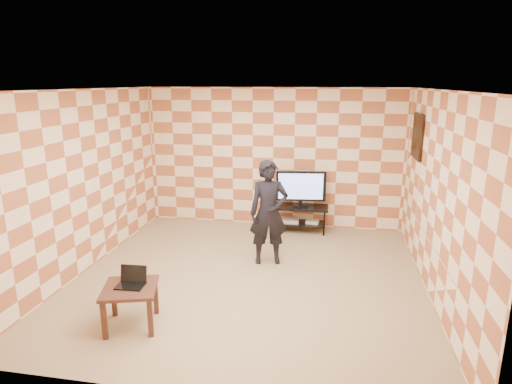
# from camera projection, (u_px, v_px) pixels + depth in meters

# --- Properties ---
(floor) EXTENTS (5.00, 5.00, 0.00)m
(floor) POSITION_uv_depth(u_px,v_px,m) (249.00, 277.00, 6.30)
(floor) COLOR tan
(floor) RESTS_ON ground
(wall_back) EXTENTS (5.00, 0.02, 2.70)m
(wall_back) POSITION_uv_depth(u_px,v_px,m) (273.00, 158.00, 8.35)
(wall_back) COLOR #F7DFB8
(wall_back) RESTS_ON ground
(wall_front) EXTENTS (5.00, 0.02, 2.70)m
(wall_front) POSITION_uv_depth(u_px,v_px,m) (191.00, 260.00, 3.58)
(wall_front) COLOR #F7DFB8
(wall_front) RESTS_ON ground
(wall_left) EXTENTS (0.02, 5.00, 2.70)m
(wall_left) POSITION_uv_depth(u_px,v_px,m) (85.00, 182.00, 6.40)
(wall_left) COLOR #F7DFB8
(wall_left) RESTS_ON ground
(wall_right) EXTENTS (0.02, 5.00, 2.70)m
(wall_right) POSITION_uv_depth(u_px,v_px,m) (437.00, 197.00, 5.54)
(wall_right) COLOR #F7DFB8
(wall_right) RESTS_ON ground
(ceiling) EXTENTS (5.00, 5.00, 0.02)m
(ceiling) POSITION_uv_depth(u_px,v_px,m) (248.00, 89.00, 5.63)
(ceiling) COLOR white
(ceiling) RESTS_ON wall_back
(wall_art) EXTENTS (0.04, 0.72, 0.72)m
(wall_art) POSITION_uv_depth(u_px,v_px,m) (417.00, 136.00, 6.87)
(wall_art) COLOR black
(wall_art) RESTS_ON wall_right
(tv_stand) EXTENTS (1.05, 0.47, 0.50)m
(tv_stand) POSITION_uv_depth(u_px,v_px,m) (300.00, 213.00, 8.18)
(tv_stand) COLOR black
(tv_stand) RESTS_ON floor
(tv) EXTENTS (0.94, 0.21, 0.68)m
(tv) POSITION_uv_depth(u_px,v_px,m) (301.00, 187.00, 8.05)
(tv) COLOR black
(tv) RESTS_ON tv_stand
(dvd_player) EXTENTS (0.41, 0.30, 0.07)m
(dvd_player) POSITION_uv_depth(u_px,v_px,m) (288.00, 220.00, 8.24)
(dvd_player) COLOR silver
(dvd_player) RESTS_ON tv_stand
(game_console) EXTENTS (0.25, 0.20, 0.05)m
(game_console) POSITION_uv_depth(u_px,v_px,m) (312.00, 222.00, 8.17)
(game_console) COLOR silver
(game_console) RESTS_ON tv_stand
(side_table) EXTENTS (0.75, 0.75, 0.50)m
(side_table) POSITION_uv_depth(u_px,v_px,m) (130.00, 294.00, 4.96)
(side_table) COLOR #341D16
(side_table) RESTS_ON floor
(laptop) EXTENTS (0.33, 0.27, 0.21)m
(laptop) POSITION_uv_depth(u_px,v_px,m) (132.00, 281.00, 4.98)
(laptop) COLOR black
(laptop) RESTS_ON side_table
(person) EXTENTS (0.68, 0.53, 1.65)m
(person) POSITION_uv_depth(u_px,v_px,m) (269.00, 213.00, 6.65)
(person) COLOR black
(person) RESTS_ON floor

